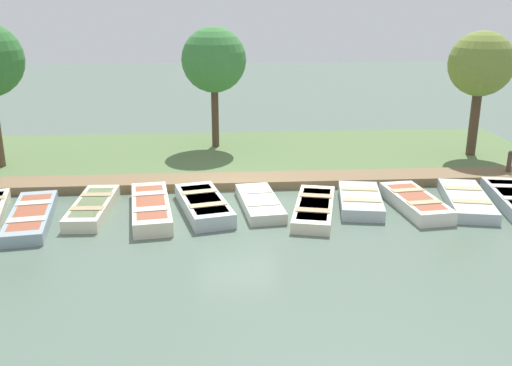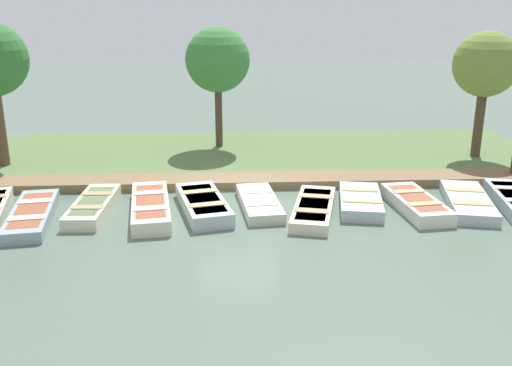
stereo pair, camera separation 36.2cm
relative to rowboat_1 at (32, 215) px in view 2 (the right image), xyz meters
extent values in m
plane|color=#566B5B|center=(-1.38, 5.83, -0.18)|extent=(80.00, 80.00, 0.00)
cube|color=#567042|center=(-6.38, 5.83, -0.11)|extent=(8.00, 24.00, 0.13)
cube|color=brown|center=(-2.94, 5.83, -0.04)|extent=(1.25, 22.45, 0.28)
cube|color=#8C9EA8|center=(0.00, 0.00, -0.01)|extent=(3.68, 1.58, 0.33)
cube|color=#994C33|center=(0.00, 0.00, 0.14)|extent=(3.01, 1.25, 0.03)
cube|color=beige|center=(0.67, 0.10, 0.17)|extent=(0.50, 1.03, 0.03)
cube|color=beige|center=(-0.67, -0.10, 0.17)|extent=(0.50, 1.03, 0.03)
cube|color=beige|center=(-0.58, 1.58, 0.01)|extent=(3.16, 1.10, 0.36)
cube|color=#6B7F51|center=(-0.58, 1.58, 0.17)|extent=(2.59, 0.86, 0.03)
cube|color=tan|center=(0.01, 1.56, 0.20)|extent=(0.35, 0.91, 0.03)
cube|color=tan|center=(-1.18, 1.60, 0.20)|extent=(0.35, 0.91, 0.03)
cube|color=beige|center=(-0.35, 3.29, 0.03)|extent=(3.70, 1.53, 0.42)
cube|color=#994C33|center=(-0.35, 3.29, 0.22)|extent=(3.03, 1.22, 0.03)
cube|color=beige|center=(0.32, 3.38, 0.25)|extent=(0.49, 1.01, 0.03)
cube|color=beige|center=(-1.03, 3.20, 0.25)|extent=(0.49, 1.01, 0.03)
cube|color=#B2BCC1|center=(-0.50, 4.82, 0.03)|extent=(3.34, 1.86, 0.41)
cube|color=#6B7F51|center=(-0.50, 4.82, 0.22)|extent=(2.73, 1.48, 0.03)
cube|color=tan|center=(0.09, 4.95, 0.25)|extent=(0.55, 1.11, 0.03)
cube|color=tan|center=(-1.08, 4.68, 0.25)|extent=(0.55, 1.11, 0.03)
cube|color=beige|center=(-0.69, 6.48, -0.02)|extent=(3.02, 1.35, 0.32)
cube|color=#6B7F51|center=(-0.69, 6.48, 0.13)|extent=(2.48, 1.07, 0.03)
cube|color=beige|center=(-0.13, 6.54, 0.15)|extent=(0.39, 0.98, 0.03)
cube|color=beige|center=(-1.24, 6.42, 0.15)|extent=(0.39, 0.98, 0.03)
cube|color=beige|center=(-0.10, 8.04, -0.01)|extent=(3.47, 1.81, 0.33)
cube|color=teal|center=(-0.10, 8.04, 0.14)|extent=(2.84, 1.44, 0.03)
cube|color=tan|center=(0.51, 7.89, 0.16)|extent=(0.55, 1.03, 0.03)
cube|color=tan|center=(-0.71, 8.19, 0.16)|extent=(0.55, 1.03, 0.03)
cube|color=#B2BCC1|center=(-0.62, 9.53, 0.00)|extent=(2.88, 1.65, 0.36)
cube|color=#6B7F51|center=(-0.62, 9.53, 0.17)|extent=(2.35, 1.31, 0.03)
cube|color=tan|center=(-0.11, 9.44, 0.20)|extent=(0.46, 1.14, 0.03)
cube|color=tan|center=(-1.13, 9.62, 0.20)|extent=(0.46, 1.14, 0.03)
cube|color=silver|center=(-0.27, 11.11, 0.02)|extent=(3.05, 1.41, 0.40)
cube|color=#994C33|center=(-0.27, 11.11, 0.20)|extent=(2.50, 1.11, 0.03)
cube|color=tan|center=(0.29, 11.17, 0.23)|extent=(0.40, 1.03, 0.03)
cube|color=tan|center=(-0.83, 11.04, 0.23)|extent=(0.40, 1.03, 0.03)
cube|color=#B2BCC1|center=(-0.46, 12.77, -0.01)|extent=(3.41, 1.82, 0.33)
cube|color=teal|center=(-0.46, 12.77, 0.14)|extent=(2.79, 1.45, 0.03)
cube|color=tan|center=(0.15, 12.64, 0.17)|extent=(0.54, 1.13, 0.03)
cube|color=tan|center=(-1.06, 12.89, 0.17)|extent=(0.54, 1.13, 0.03)
cube|color=beige|center=(-1.00, 14.31, 0.23)|extent=(0.47, 1.06, 0.03)
cylinder|color=#4C3828|center=(-7.85, 5.20, 1.30)|extent=(0.29, 0.29, 2.96)
sphere|color=#3D7F3D|center=(-7.85, 5.20, 3.49)|extent=(2.59, 2.59, 2.59)
cylinder|color=#4C3828|center=(-5.79, 15.24, 1.32)|extent=(0.36, 0.36, 2.99)
sphere|color=olive|center=(-5.79, 15.24, 3.48)|extent=(2.44, 2.44, 2.44)
camera|label=1|loc=(15.31, 5.23, 5.80)|focal=40.00mm
camera|label=2|loc=(15.34, 5.59, 5.80)|focal=40.00mm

